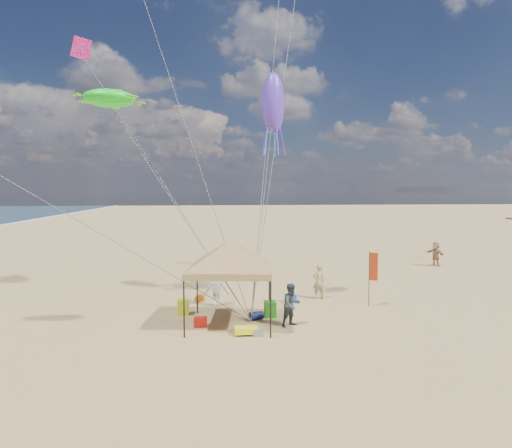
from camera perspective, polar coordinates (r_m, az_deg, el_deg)
The scene contains 18 objects.
ground at distance 18.39m, azimuth 1.05°, elevation -13.27°, with size 280.00×280.00×0.00m, color tan.
canopy_tent at distance 17.82m, azimuth -3.43°, elevation -2.58°, with size 6.61×6.61×4.11m.
feather_flag at distance 21.47m, azimuth 15.18°, elevation -5.86°, with size 0.39×0.17×2.69m.
cooler_red at distance 18.32m, azimuth -7.37°, elevation -12.76°, with size 0.54×0.38×0.38m, color red.
cooler_blue at distance 21.95m, azimuth 4.60°, elevation -9.82°, with size 0.54×0.38×0.38m, color blue.
bag_navy at distance 19.07m, azimuth 0.01°, elevation -12.06°, with size 0.36×0.36×0.60m, color #0C1238.
bag_orange at distance 22.19m, azimuth -7.47°, elevation -9.71°, with size 0.36×0.36×0.60m, color #CF600B.
chair_green at distance 19.46m, azimuth 1.87°, elevation -11.20°, with size 0.50×0.50×0.70m, color #258017.
chair_yellow at distance 20.07m, azimuth -9.62°, elevation -10.77°, with size 0.50×0.50×0.70m, color #D7E619.
crate_grey at distance 17.12m, azimuth 0.21°, elevation -14.15°, with size 0.34×0.30×0.28m, color gray.
beach_cart at distance 17.20m, azimuth -1.32°, elevation -13.85°, with size 0.90×0.50×0.24m, color #F6FF1C.
person_near_a at distance 22.67m, azimuth 8.31°, elevation -7.54°, with size 0.66×0.43×1.80m, color tan.
person_near_b at distance 18.14m, azimuth 4.75°, elevation -10.62°, with size 0.86×0.67×1.78m, color #313B43.
person_near_c at distance 21.15m, azimuth -5.23°, elevation -8.42°, with size 1.15×0.66×1.78m, color silver.
person_far_c at distance 34.51m, azimuth 22.71°, elevation -3.67°, with size 1.69×0.54×1.82m, color tan.
turtle_kite at distance 23.90m, azimuth -18.90°, elevation 15.47°, with size 2.62×2.10×0.87m, color #12F01C.
squid_kite at distance 21.73m, azimuth 2.27°, elevation 15.65°, with size 1.14×1.14×2.96m, color #5E38D6.
stunt_kite_pink at distance 32.22m, azimuth -22.15°, elevation 20.76°, with size 1.30×0.04×1.30m, color #E51B82.
Camera 1 is at (-2.24, -17.37, 5.63)m, focal length 30.18 mm.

